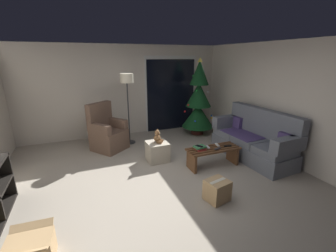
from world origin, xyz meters
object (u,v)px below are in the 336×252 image
object	(u,v)px
book_stack	(200,148)
armchair	(107,133)
remote_white	(217,145)
remote_silver	(208,147)
cardboard_box_open_near_shelf	(31,251)
couch	(254,140)
cardboard_box_taped_mid_floor	(217,190)
teddy_bear_chestnut	(158,137)
cell_phone	(199,146)
ottoman	(157,151)
remote_graphite	(218,149)
remote_black	(228,146)
coffee_table	(213,154)
christmas_tree	(198,102)
floor_lamp	(127,85)

from	to	relation	value
book_stack	armchair	distance (m)	2.33
remote_white	remote_silver	size ratio (longest dim) A/B	1.00
book_stack	cardboard_box_open_near_shelf	bearing A→B (deg)	-155.71
couch	cardboard_box_open_near_shelf	size ratio (longest dim) A/B	3.82
couch	cardboard_box_taped_mid_floor	world-z (taller)	couch
remote_white	teddy_bear_chestnut	size ratio (longest dim) A/B	0.55
cell_phone	remote_white	bearing A→B (deg)	-20.34
cell_phone	ottoman	size ratio (longest dim) A/B	0.33
cell_phone	armchair	xyz separation A→B (m)	(-1.57, 1.71, -0.08)
book_stack	remote_graphite	bearing A→B (deg)	-15.15
remote_white	ottoman	bearing A→B (deg)	-16.09
couch	cell_phone	xyz separation A→B (m)	(-1.40, -0.03, 0.09)
remote_graphite	remote_black	world-z (taller)	same
remote_graphite	teddy_bear_chestnut	world-z (taller)	teddy_bear_chestnut
coffee_table	cardboard_box_open_near_shelf	bearing A→B (deg)	-158.11
remote_graphite	cell_phone	distance (m)	0.39
remote_silver	cell_phone	xyz separation A→B (m)	(-0.23, -0.05, 0.07)
remote_white	armchair	distance (m)	2.61
cardboard_box_taped_mid_floor	cardboard_box_open_near_shelf	world-z (taller)	cardboard_box_open_near_shelf
couch	armchair	bearing A→B (deg)	150.48
remote_white	cell_phone	xyz separation A→B (m)	(-0.48, -0.08, 0.07)
remote_black	cardboard_box_taped_mid_floor	size ratio (longest dim) A/B	0.39
remote_graphite	book_stack	size ratio (longest dim) A/B	0.64
remote_black	couch	bearing A→B (deg)	-70.58
christmas_tree	cardboard_box_taped_mid_floor	xyz separation A→B (m)	(-1.27, -2.95, -0.78)
remote_black	remote_graphite	bearing A→B (deg)	111.98
couch	armchair	xyz separation A→B (m)	(-2.97, 1.68, 0.00)
teddy_bear_chestnut	cardboard_box_open_near_shelf	world-z (taller)	teddy_bear_chestnut
floor_lamp	cardboard_box_taped_mid_floor	xyz separation A→B (m)	(0.74, -2.96, -1.34)
book_stack	ottoman	bearing A→B (deg)	135.39
ottoman	armchair	bearing A→B (deg)	131.11
couch	remote_graphite	size ratio (longest dim) A/B	12.71
teddy_bear_chestnut	coffee_table	bearing A→B (deg)	-34.89
couch	remote_graphite	world-z (taller)	couch
christmas_tree	armchair	size ratio (longest dim) A/B	1.91
floor_lamp	ottoman	distance (m)	1.84
teddy_bear_chestnut	cardboard_box_open_near_shelf	distance (m)	2.89
ottoman	remote_graphite	bearing A→B (deg)	-36.55
remote_black	ottoman	world-z (taller)	remote_black
remote_graphite	remote_black	bearing A→B (deg)	83.66
armchair	book_stack	bearing A→B (deg)	-47.16
remote_white	remote_silver	xyz separation A→B (m)	(-0.25, -0.03, 0.00)
cell_phone	teddy_bear_chestnut	world-z (taller)	teddy_bear_chestnut
book_stack	cell_phone	size ratio (longest dim) A/B	1.70
couch	christmas_tree	distance (m)	2.00
christmas_tree	ottoman	size ratio (longest dim) A/B	4.90
christmas_tree	ottoman	world-z (taller)	christmas_tree
floor_lamp	teddy_bear_chestnut	world-z (taller)	floor_lamp
remote_white	christmas_tree	xyz separation A→B (m)	(0.55, 1.83, 0.54)
remote_silver	ottoman	bearing A→B (deg)	157.09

